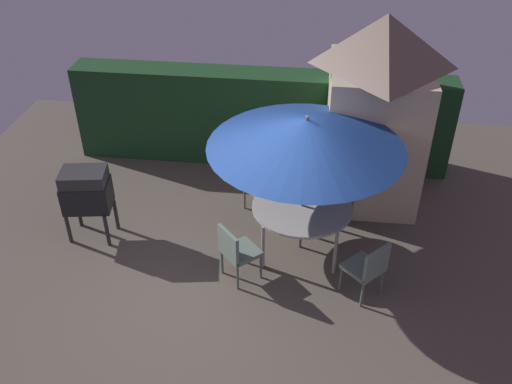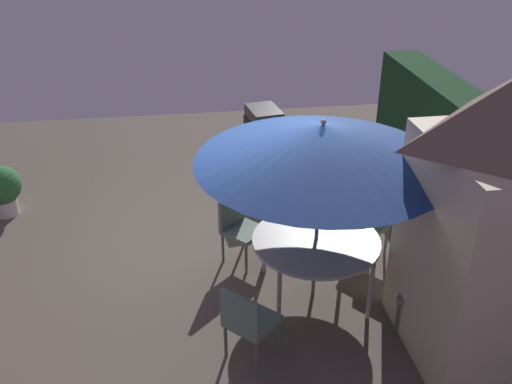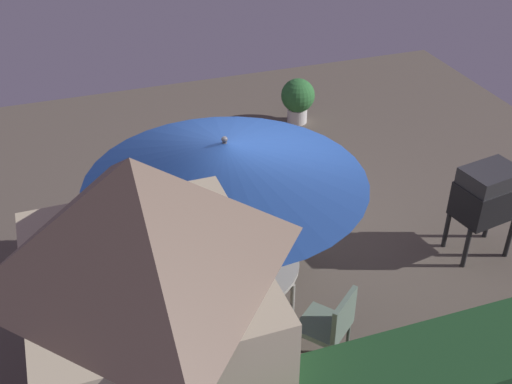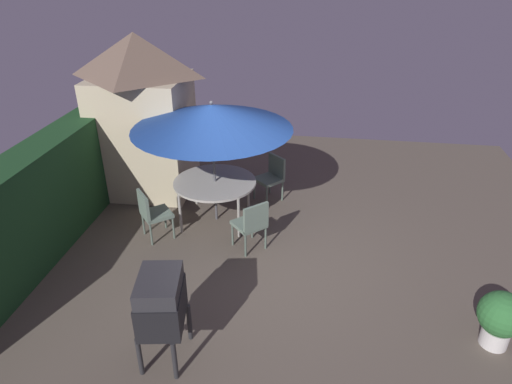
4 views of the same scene
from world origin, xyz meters
TOP-DOWN VIEW (x-y plane):
  - ground_plane at (0.00, 0.00)m, footprint 11.00×11.00m
  - garden_shed at (1.98, 2.60)m, footprint 1.65×1.88m
  - patio_table at (0.92, 0.94)m, footprint 1.49×1.49m
  - patio_umbrella at (0.92, 0.94)m, footprint 2.74×2.74m
  - bbq_grill at (-2.34, 0.83)m, footprint 0.77×0.61m
  - chair_near_shed at (1.87, 0.01)m, footprint 0.65×0.65m
  - chair_far_side at (1.72, 2.04)m, footprint 0.65×0.65m
  - chair_toward_hedge at (0.15, 1.88)m, footprint 0.65×0.65m
  - chair_toward_house at (0.05, 0.14)m, footprint 0.65×0.65m
  - potted_plant_by_shed at (-1.57, -3.21)m, footprint 0.57×0.57m

SIDE VIEW (x-z plane):
  - ground_plane at x=0.00m, z-range 0.00..0.00m
  - potted_plant_by_shed at x=-1.57m, z-range 0.06..0.84m
  - chair_near_shed at x=1.87m, z-range 0.07..0.97m
  - chair_far_side at x=1.72m, z-range 0.07..0.97m
  - chair_toward_hedge at x=0.15m, z-range 0.07..0.97m
  - chair_toward_house at x=0.05m, z-range 0.07..0.97m
  - patio_table at x=0.92m, z-range 0.34..1.14m
  - bbq_grill at x=-2.34m, z-range 0.25..1.45m
  - garden_shed at x=1.98m, z-range 0.03..3.19m
  - patio_umbrella at x=0.92m, z-range 0.86..3.12m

